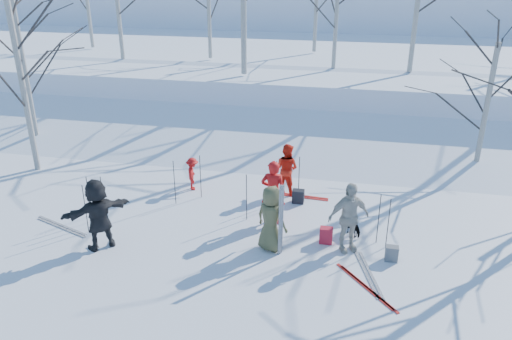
% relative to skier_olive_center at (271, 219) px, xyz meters
% --- Properties ---
extents(ground, '(120.00, 120.00, 0.00)m').
position_rel_skier_olive_center_xyz_m(ground, '(-0.75, 0.28, -0.84)').
color(ground, white).
rests_on(ground, ground).
extents(snow_ramp, '(70.00, 9.49, 4.12)m').
position_rel_skier_olive_center_xyz_m(snow_ramp, '(-0.75, 7.28, -0.69)').
color(snow_ramp, white).
rests_on(snow_ramp, ground).
extents(snow_plateau, '(70.00, 18.00, 2.20)m').
position_rel_skier_olive_center_xyz_m(snow_plateau, '(-0.75, 17.28, 0.16)').
color(snow_plateau, white).
rests_on(snow_plateau, ground).
extents(far_hill, '(90.00, 30.00, 6.00)m').
position_rel_skier_olive_center_xyz_m(far_hill, '(-0.75, 38.28, 1.16)').
color(far_hill, white).
rests_on(far_hill, ground).
extents(skier_olive_center, '(0.96, 0.82, 1.67)m').
position_rel_skier_olive_center_xyz_m(skier_olive_center, '(0.00, 0.00, 0.00)').
color(skier_olive_center, '#4F4E2F').
rests_on(skier_olive_center, ground).
extents(skier_red_north, '(0.66, 0.44, 1.80)m').
position_rel_skier_olive_center_xyz_m(skier_red_north, '(-0.19, 1.32, 0.06)').
color(skier_red_north, red).
rests_on(skier_red_north, ground).
extents(skier_redor_behind, '(0.92, 0.83, 1.56)m').
position_rel_skier_olive_center_xyz_m(skier_redor_behind, '(-0.13, 3.28, -0.06)').
color(skier_redor_behind, red).
rests_on(skier_redor_behind, ground).
extents(skier_red_seated, '(0.56, 0.75, 1.03)m').
position_rel_skier_olive_center_xyz_m(skier_red_seated, '(-2.97, 2.90, -0.32)').
color(skier_red_seated, red).
rests_on(skier_red_seated, ground).
extents(skier_cream_east, '(1.13, 0.88, 1.79)m').
position_rel_skier_olive_center_xyz_m(skier_cream_east, '(1.82, 0.34, 0.06)').
color(skier_cream_east, beige).
rests_on(skier_cream_east, ground).
extents(skier_grey_west, '(1.56, 1.58, 1.82)m').
position_rel_skier_olive_center_xyz_m(skier_grey_west, '(-4.10, -0.78, 0.07)').
color(skier_grey_west, black).
rests_on(skier_grey_west, ground).
extents(dog, '(0.65, 0.58, 0.51)m').
position_rel_skier_olive_center_xyz_m(dog, '(1.93, 1.11, -0.58)').
color(dog, black).
rests_on(dog, ground).
extents(upright_ski_left, '(0.10, 0.17, 1.90)m').
position_rel_skier_olive_center_xyz_m(upright_ski_left, '(0.26, -0.25, 0.11)').
color(upright_ski_left, silver).
rests_on(upright_ski_left, ground).
extents(upright_ski_right, '(0.13, 0.23, 1.89)m').
position_rel_skier_olive_center_xyz_m(upright_ski_right, '(0.29, -0.22, 0.11)').
color(upright_ski_right, silver).
rests_on(upright_ski_right, ground).
extents(ski_pair_a, '(1.22, 2.01, 0.02)m').
position_rel_skier_olive_center_xyz_m(ski_pair_a, '(2.37, -0.62, -0.83)').
color(ski_pair_a, silver).
rests_on(ski_pair_a, ground).
extents(ski_pair_b, '(0.48, 1.93, 0.02)m').
position_rel_skier_olive_center_xyz_m(ski_pair_b, '(0.23, 3.06, -0.83)').
color(ski_pair_b, red).
rests_on(ski_pair_b, ground).
extents(ski_pair_c, '(1.45, 2.03, 0.02)m').
position_rel_skier_olive_center_xyz_m(ski_pair_c, '(-5.66, -0.09, -0.83)').
color(ski_pair_c, silver).
rests_on(ski_pair_c, ground).
extents(ski_pair_d, '(2.07, 2.10, 0.02)m').
position_rel_skier_olive_center_xyz_m(ski_pair_d, '(2.31, -1.12, -0.83)').
color(ski_pair_d, red).
rests_on(ski_pair_d, ground).
extents(ski_pole_a, '(0.02, 0.02, 1.34)m').
position_rel_skier_olive_center_xyz_m(ski_pole_a, '(-4.81, -0.18, -0.17)').
color(ski_pole_a, black).
rests_on(ski_pole_a, ground).
extents(ski_pole_b, '(0.02, 0.02, 1.34)m').
position_rel_skier_olive_center_xyz_m(ski_pole_b, '(-3.16, 1.85, -0.17)').
color(ski_pole_b, black).
rests_on(ski_pole_b, ground).
extents(ski_pole_c, '(0.02, 0.02, 1.34)m').
position_rel_skier_olive_center_xyz_m(ski_pole_c, '(-5.00, 0.34, -0.17)').
color(ski_pole_c, black).
rests_on(ski_pole_c, ground).
extents(ski_pole_d, '(0.02, 0.02, 1.34)m').
position_rel_skier_olive_center_xyz_m(ski_pole_d, '(-4.62, 0.40, -0.17)').
color(ski_pole_d, black).
rests_on(ski_pole_d, ground).
extents(ski_pole_e, '(0.02, 0.02, 1.34)m').
position_rel_skier_olive_center_xyz_m(ski_pole_e, '(2.77, 0.64, -0.17)').
color(ski_pole_e, black).
rests_on(ski_pole_e, ground).
extents(ski_pole_f, '(0.02, 0.02, 1.34)m').
position_rel_skier_olive_center_xyz_m(ski_pole_f, '(-0.91, 1.33, -0.17)').
color(ski_pole_f, black).
rests_on(ski_pole_f, ground).
extents(ski_pole_g, '(0.02, 0.02, 1.34)m').
position_rel_skier_olive_center_xyz_m(ski_pole_g, '(-2.56, 2.40, -0.17)').
color(ski_pole_g, black).
rests_on(ski_pole_g, ground).
extents(ski_pole_h, '(0.02, 0.02, 1.34)m').
position_rel_skier_olive_center_xyz_m(ski_pole_h, '(2.55, 0.84, -0.17)').
color(ski_pole_h, black).
rests_on(ski_pole_h, ground).
extents(ski_pole_i, '(0.02, 0.02, 1.34)m').
position_rel_skier_olive_center_xyz_m(ski_pole_i, '(-0.29, 2.45, -0.17)').
color(ski_pole_i, black).
rests_on(ski_pole_i, ground).
extents(ski_pole_j, '(0.02, 0.02, 1.34)m').
position_rel_skier_olive_center_xyz_m(ski_pole_j, '(0.30, 2.91, -0.17)').
color(ski_pole_j, black).
rests_on(ski_pole_j, ground).
extents(backpack_red, '(0.32, 0.22, 0.42)m').
position_rel_skier_olive_center_xyz_m(backpack_red, '(1.30, 0.56, -0.63)').
color(backpack_red, '#B31B2E').
rests_on(backpack_red, ground).
extents(backpack_grey, '(0.30, 0.20, 0.38)m').
position_rel_skier_olive_center_xyz_m(backpack_grey, '(2.88, 0.07, -0.65)').
color(backpack_grey, '#575A5E').
rests_on(backpack_grey, ground).
extents(backpack_dark, '(0.34, 0.24, 0.40)m').
position_rel_skier_olive_center_xyz_m(backpack_dark, '(0.33, 2.65, -0.64)').
color(backpack_dark, black).
rests_on(backpack_dark, ground).
extents(birch_plateau_c, '(3.90, 3.90, 4.72)m').
position_rel_skier_olive_center_xyz_m(birch_plateau_c, '(0.62, 11.59, 3.72)').
color(birch_plateau_c, silver).
rests_on(birch_plateau_c, snow_plateau).
extents(birch_plateau_g, '(3.90, 3.90, 4.72)m').
position_rel_skier_olive_center_xyz_m(birch_plateau_g, '(-5.31, 12.76, 3.72)').
color(birch_plateau_g, silver).
rests_on(birch_plateau_g, snow_plateau).
extents(birch_edge_a, '(4.85, 4.85, 6.08)m').
position_rel_skier_olive_center_xyz_m(birch_edge_a, '(-8.66, 3.33, 2.20)').
color(birch_edge_a, silver).
rests_on(birch_edge_a, ground).
extents(birch_edge_d, '(4.31, 4.31, 5.30)m').
position_rel_skier_olive_center_xyz_m(birch_edge_d, '(-10.19, 5.60, 1.81)').
color(birch_edge_d, silver).
rests_on(birch_edge_d, ground).
extents(birch_edge_e, '(3.61, 3.61, 4.30)m').
position_rel_skier_olive_center_xyz_m(birch_edge_e, '(5.78, 5.96, 1.31)').
color(birch_edge_e, silver).
rests_on(birch_edge_e, ground).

